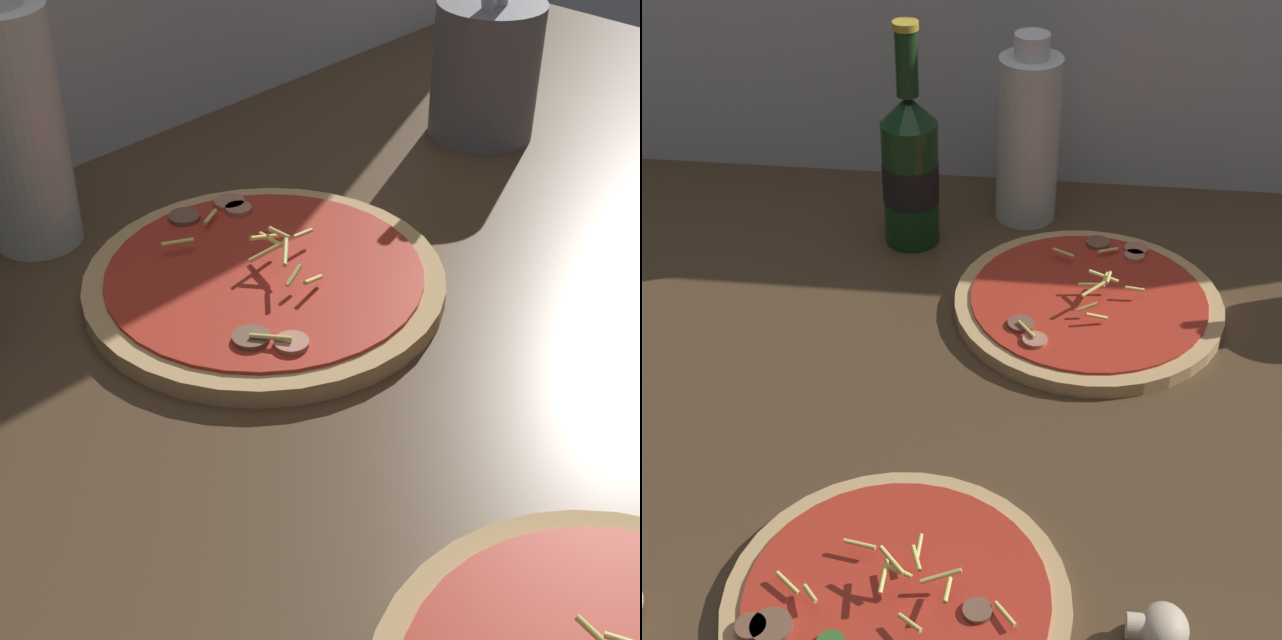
% 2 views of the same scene
% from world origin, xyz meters
% --- Properties ---
extents(counter_slab, '(1.60, 0.90, 0.03)m').
position_xyz_m(counter_slab, '(0.00, 0.00, 0.01)').
color(counter_slab, '#4C3823').
rests_on(counter_slab, ground).
extents(pizza_near, '(0.26, 0.26, 0.05)m').
position_xyz_m(pizza_near, '(-0.08, -0.23, 0.03)').
color(pizza_near, tan).
rests_on(pizza_near, counter_slab).
extents(pizza_far, '(0.28, 0.28, 0.05)m').
position_xyz_m(pizza_far, '(0.06, 0.17, 0.03)').
color(pizza_far, tan).
rests_on(pizza_far, counter_slab).
extents(beer_bottle, '(0.06, 0.06, 0.26)m').
position_xyz_m(beer_bottle, '(-0.14, 0.29, 0.12)').
color(beer_bottle, '#143819').
rests_on(beer_bottle, counter_slab).
extents(oil_bottle, '(0.07, 0.07, 0.22)m').
position_xyz_m(oil_bottle, '(-0.02, 0.36, 0.13)').
color(oil_bottle, silver).
rests_on(oil_bottle, counter_slab).
extents(mushroom_left, '(0.04, 0.04, 0.03)m').
position_xyz_m(mushroom_left, '(0.12, -0.23, 0.04)').
color(mushroom_left, beige).
rests_on(mushroom_left, counter_slab).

